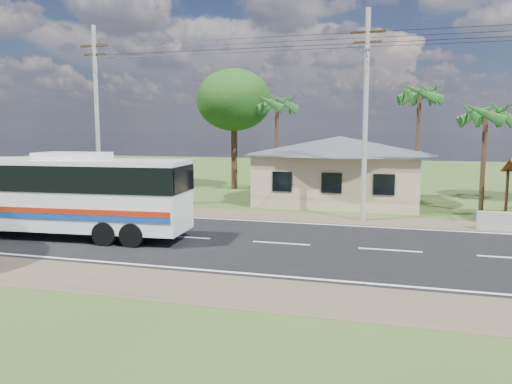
% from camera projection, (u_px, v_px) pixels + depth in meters
% --- Properties ---
extents(ground, '(120.00, 120.00, 0.00)m').
position_uv_depth(ground, '(281.00, 244.00, 21.32)').
color(ground, '#2C4318').
rests_on(ground, ground).
extents(road, '(120.00, 16.00, 0.03)m').
position_uv_depth(road, '(281.00, 243.00, 21.32)').
color(road, black).
rests_on(road, ground).
extents(house, '(12.40, 10.00, 5.00)m').
position_uv_depth(house, '(339.00, 163.00, 33.13)').
color(house, tan).
rests_on(house, ground).
extents(utility_poles, '(32.80, 2.22, 11.00)m').
position_uv_depth(utility_poles, '(359.00, 112.00, 26.07)').
color(utility_poles, '#9E9E99').
rests_on(utility_poles, ground).
extents(palm_near, '(2.80, 2.80, 6.70)m').
position_uv_depth(palm_near, '(486.00, 114.00, 28.56)').
color(palm_near, '#47301E').
rests_on(palm_near, ground).
extents(palm_mid, '(2.80, 2.80, 8.20)m').
position_uv_depth(palm_mid, '(420.00, 95.00, 33.61)').
color(palm_mid, '#47301E').
rests_on(palm_mid, ground).
extents(palm_far, '(2.80, 2.80, 7.70)m').
position_uv_depth(palm_far, '(277.00, 104.00, 36.83)').
color(palm_far, '#47301E').
rests_on(palm_far, ground).
extents(tree_behind_house, '(6.00, 6.00, 9.61)m').
position_uv_depth(tree_behind_house, '(234.00, 100.00, 39.75)').
color(tree_behind_house, '#47301E').
rests_on(tree_behind_house, ground).
extents(coach_bus, '(12.54, 3.50, 3.84)m').
position_uv_depth(coach_bus, '(53.00, 189.00, 22.40)').
color(coach_bus, silver).
rests_on(coach_bus, ground).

